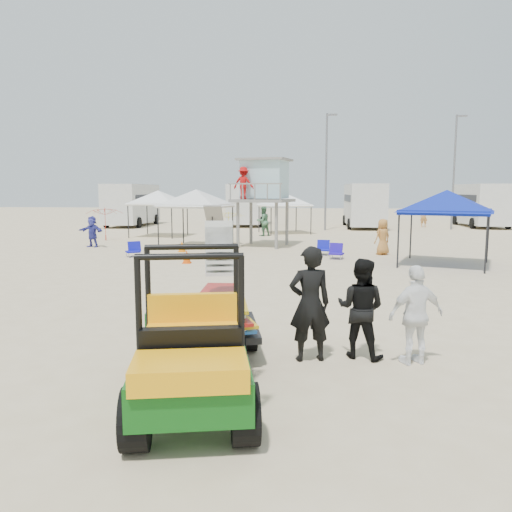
# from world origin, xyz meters

# --- Properties ---
(ground) EXTENTS (140.00, 140.00, 0.00)m
(ground) POSITION_xyz_m (0.00, 0.00, 0.00)
(ground) COLOR beige
(ground) RESTS_ON ground
(utility_cart) EXTENTS (1.84, 2.90, 2.05)m
(utility_cart) POSITION_xyz_m (0.18, -2.28, 0.95)
(utility_cart) COLOR #0C4E11
(utility_cart) RESTS_ON ground
(surf_trailer) EXTENTS (1.51, 2.31, 2.01)m
(surf_trailer) POSITION_xyz_m (0.19, 0.06, 0.82)
(surf_trailer) COLOR black
(surf_trailer) RESTS_ON ground
(man_left) EXTENTS (0.78, 0.61, 1.91)m
(man_left) POSITION_xyz_m (1.71, -0.24, 0.95)
(man_left) COLOR black
(man_left) RESTS_ON ground
(man_mid) EXTENTS (0.99, 0.89, 1.68)m
(man_mid) POSITION_xyz_m (2.56, 0.01, 0.84)
(man_mid) COLOR black
(man_mid) RESTS_ON ground
(man_right) EXTENTS (1.03, 0.70, 1.62)m
(man_right) POSITION_xyz_m (3.41, -0.24, 0.81)
(man_right) COLOR white
(man_right) RESTS_ON ground
(lifeguard_tower) EXTENTS (3.18, 3.18, 4.25)m
(lifeguard_tower) POSITION_xyz_m (-0.56, 16.62, 3.17)
(lifeguard_tower) COLOR gray
(lifeguard_tower) RESTS_ON ground
(canopy_blue) EXTENTS (3.91, 3.91, 3.21)m
(canopy_blue) POSITION_xyz_m (6.81, 10.87, 2.66)
(canopy_blue) COLOR black
(canopy_blue) RESTS_ON ground
(canopy_white_a) EXTENTS (3.46, 3.46, 3.24)m
(canopy_white_a) POSITION_xyz_m (-3.73, 15.95, 2.69)
(canopy_white_a) COLOR black
(canopy_white_a) RESTS_ON ground
(canopy_white_b) EXTENTS (3.13, 3.13, 3.18)m
(canopy_white_b) POSITION_xyz_m (-7.24, 21.27, 2.63)
(canopy_white_b) COLOR black
(canopy_white_b) RESTS_ON ground
(canopy_white_c) EXTENTS (3.66, 3.66, 3.02)m
(canopy_white_c) POSITION_xyz_m (0.25, 24.23, 2.47)
(canopy_white_c) COLOR black
(canopy_white_c) RESTS_ON ground
(umbrella_a) EXTENTS (2.24, 2.28, 1.87)m
(umbrella_a) POSITION_xyz_m (-9.48, 18.48, 0.94)
(umbrella_a) COLOR red
(umbrella_a) RESTS_ON ground
(umbrella_b) EXTENTS (2.45, 2.46, 1.65)m
(umbrella_b) POSITION_xyz_m (-2.61, 19.15, 0.82)
(umbrella_b) COLOR yellow
(umbrella_b) RESTS_ON ground
(cone_near) EXTENTS (0.34, 0.34, 0.50)m
(cone_near) POSITION_xyz_m (-2.91, 10.38, 0.25)
(cone_near) COLOR #E74A07
(cone_near) RESTS_ON ground
(cone_far) EXTENTS (0.34, 0.34, 0.50)m
(cone_far) POSITION_xyz_m (-3.98, 13.90, 0.25)
(cone_far) COLOR orange
(cone_far) RESTS_ON ground
(beach_chair_a) EXTENTS (0.73, 0.82, 0.64)m
(beach_chair_a) POSITION_xyz_m (-5.62, 12.10, 0.31)
(beach_chair_a) COLOR #0F12AB
(beach_chair_a) RESTS_ON ground
(beach_chair_b) EXTENTS (0.62, 0.66, 0.64)m
(beach_chair_b) POSITION_xyz_m (2.42, 13.49, 0.31)
(beach_chair_b) COLOR #1015B1
(beach_chair_b) RESTS_ON ground
(beach_chair_c) EXTENTS (0.66, 0.72, 0.64)m
(beach_chair_c) POSITION_xyz_m (2.90, 12.25, 0.31)
(beach_chair_c) COLOR #220FA7
(beach_chair_c) RESTS_ON ground
(rv_far_left) EXTENTS (2.64, 6.80, 3.25)m
(rv_far_left) POSITION_xyz_m (-12.00, 29.99, 1.80)
(rv_far_left) COLOR silver
(rv_far_left) RESTS_ON ground
(rv_mid_left) EXTENTS (2.65, 6.50, 3.25)m
(rv_mid_left) POSITION_xyz_m (-3.00, 31.49, 1.80)
(rv_mid_left) COLOR silver
(rv_mid_left) RESTS_ON ground
(rv_mid_right) EXTENTS (2.64, 7.00, 3.25)m
(rv_mid_right) POSITION_xyz_m (6.00, 29.99, 1.80)
(rv_mid_right) COLOR silver
(rv_mid_right) RESTS_ON ground
(rv_far_right) EXTENTS (2.64, 6.60, 3.25)m
(rv_far_right) POSITION_xyz_m (15.00, 31.49, 1.80)
(rv_far_right) COLOR silver
(rv_far_right) RESTS_ON ground
(light_pole_left) EXTENTS (0.14, 0.14, 8.00)m
(light_pole_left) POSITION_xyz_m (3.00, 27.00, 4.00)
(light_pole_left) COLOR slate
(light_pole_left) RESTS_ON ground
(light_pole_right) EXTENTS (0.14, 0.14, 8.00)m
(light_pole_right) POSITION_xyz_m (12.00, 28.50, 4.00)
(light_pole_right) COLOR slate
(light_pole_right) RESTS_ON ground
(distant_beachgoers) EXTENTS (20.50, 17.69, 1.81)m
(distant_beachgoers) POSITION_xyz_m (-1.18, 19.14, 0.82)
(distant_beachgoers) COLOR #497B57
(distant_beachgoers) RESTS_ON ground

